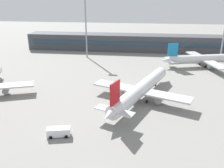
{
  "coord_description": "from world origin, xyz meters",
  "views": [
    {
      "loc": [
        7.0,
        -32.36,
        30.45
      ],
      "look_at": [
        -2.36,
        40.0,
        3.0
      ],
      "focal_mm": 38.55,
      "sensor_mm": 36.0,
      "label": 1
    }
  ],
  "objects_px": {
    "airplane_mid": "(142,89)",
    "airplane_far": "(208,59)",
    "service_van_white": "(59,132)",
    "floodlight_tower_west": "(86,23)",
    "floodlight_tower_east": "(224,30)"
  },
  "relations": [
    {
      "from": "airplane_far",
      "to": "service_van_white",
      "type": "distance_m",
      "value": 79.2
    },
    {
      "from": "airplane_mid",
      "to": "service_van_white",
      "type": "xyz_separation_m",
      "value": [
        -18.36,
        -23.53,
        -2.23
      ]
    },
    {
      "from": "airplane_mid",
      "to": "airplane_far",
      "type": "distance_m",
      "value": 49.34
    },
    {
      "from": "airplane_far",
      "to": "floodlight_tower_west",
      "type": "distance_m",
      "value": 59.54
    },
    {
      "from": "airplane_far",
      "to": "floodlight_tower_west",
      "type": "xyz_separation_m",
      "value": [
        -57.24,
        8.63,
        13.95
      ]
    },
    {
      "from": "service_van_white",
      "to": "floodlight_tower_east",
      "type": "relative_size",
      "value": 0.22
    },
    {
      "from": "airplane_mid",
      "to": "service_van_white",
      "type": "distance_m",
      "value": 29.93
    },
    {
      "from": "airplane_mid",
      "to": "floodlight_tower_west",
      "type": "bearing_deg",
      "value": 120.27
    },
    {
      "from": "airplane_mid",
      "to": "airplane_far",
      "type": "bearing_deg",
      "value": 54.22
    },
    {
      "from": "floodlight_tower_west",
      "to": "floodlight_tower_east",
      "type": "height_order",
      "value": "floodlight_tower_west"
    },
    {
      "from": "airplane_mid",
      "to": "floodlight_tower_west",
      "type": "distance_m",
      "value": 58.03
    },
    {
      "from": "service_van_white",
      "to": "floodlight_tower_west",
      "type": "distance_m",
      "value": 74.65
    },
    {
      "from": "airplane_mid",
      "to": "airplane_far",
      "type": "xyz_separation_m",
      "value": [
        28.84,
        40.03,
        -0.05
      ]
    },
    {
      "from": "airplane_mid",
      "to": "service_van_white",
      "type": "bearing_deg",
      "value": -127.95
    },
    {
      "from": "airplane_far",
      "to": "floodlight_tower_west",
      "type": "bearing_deg",
      "value": 171.42
    }
  ]
}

